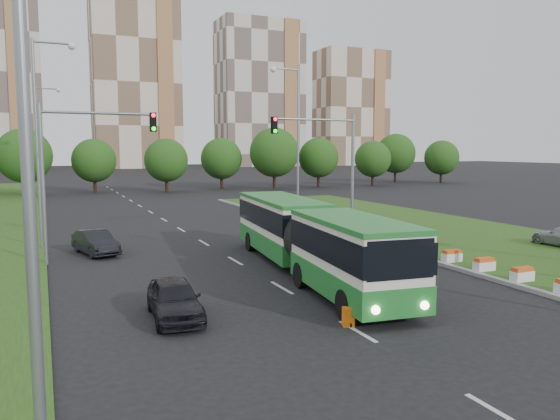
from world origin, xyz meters
name	(u,v)px	position (x,y,z in m)	size (l,w,h in m)	color
ground	(344,281)	(0.00, 0.00, 0.00)	(360.00, 360.00, 0.00)	black
grass_median	(452,235)	(13.00, 8.00, 0.07)	(14.00, 60.00, 0.15)	#294B15
median_kerb	(363,241)	(6.05, 8.00, 0.09)	(0.30, 60.00, 0.18)	gray
lane_markings	(175,226)	(-3.00, 20.00, 0.00)	(0.20, 100.00, 0.01)	beige
flower_planters	(437,252)	(6.70, 1.90, 0.45)	(1.10, 20.30, 0.60)	white
traffic_mast_median	(331,156)	(4.78, 10.00, 5.35)	(5.76, 0.32, 8.00)	gray
traffic_mast_left	(77,158)	(-10.38, 9.00, 5.35)	(5.76, 0.32, 8.00)	gray
street_lamps	(212,145)	(-3.00, 10.00, 6.00)	(36.00, 60.00, 12.00)	gray
tree_line	(210,158)	(10.00, 55.00, 4.50)	(120.00, 8.00, 9.00)	#204813
apartment_tower_ceast	(136,84)	(15.00, 150.00, 25.00)	(25.00, 15.00, 50.00)	beige
apartment_tower_east	(259,95)	(55.00, 150.00, 23.50)	(27.00, 15.00, 47.00)	beige
midrise_east	(351,109)	(90.00, 150.00, 20.00)	(24.00, 14.00, 40.00)	beige
articulated_bus	(307,237)	(-0.90, 1.91, 1.71)	(2.64, 16.96, 2.79)	silver
car_left_near	(175,299)	(-8.04, -2.33, 0.69)	(1.62, 4.02, 1.37)	black
car_left_far	(96,242)	(-9.47, 10.82, 0.67)	(1.41, 4.04, 1.33)	black
pedestrian	(348,295)	(-2.64, -4.80, 0.85)	(0.62, 0.40, 1.69)	gray
shopping_trolley	(348,317)	(-3.00, -5.43, 0.31)	(0.37, 0.39, 0.63)	orange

